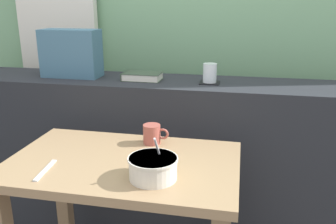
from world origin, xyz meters
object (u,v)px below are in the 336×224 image
Objects in this scene: juice_glass at (210,73)px; fork_utensil at (45,170)px; throw_pillow at (71,53)px; ceramic_mug at (152,134)px; breakfast_table at (124,192)px; coaster_square at (209,83)px; soup_bowl at (153,168)px; closed_book at (142,76)px.

fork_utensil is at bearing -125.50° from juice_glass.
throw_pillow is 2.83× the size of ceramic_mug.
coaster_square is at bearing 64.76° from breakfast_table.
throw_pillow is at bearing 178.78° from coaster_square.
ceramic_mug is at bearing -117.40° from juice_glass.
fork_utensil is at bearing -176.45° from soup_bowl.
juice_glass is 0.94m from fork_utensil.
breakfast_table is at bearing -110.52° from ceramic_mug.
breakfast_table is 2.82× the size of throw_pillow.
breakfast_table is 0.91m from throw_pillow.
throw_pillow is 0.86m from fork_utensil.
closed_book is 0.65× the size of throw_pillow.
ceramic_mug is (0.56, -0.42, -0.28)m from throw_pillow.
soup_bowl reaches higher than fork_utensil.
closed_book is 0.42m from throw_pillow.
throw_pillow is (-0.41, 0.01, 0.11)m from closed_book.
closed_book is (-0.36, 0.01, 0.02)m from coaster_square.
breakfast_table is 9.30× the size of juice_glass.
closed_book is at bearing 108.23° from soup_bowl.
coaster_square is 1.03× the size of juice_glass.
ceramic_mug is (0.32, 0.34, 0.04)m from fork_utensil.
juice_glass is at bearing 0.00° from coaster_square.
coaster_square is 0.93m from fork_utensil.
breakfast_table is 4.37× the size of closed_book.
coaster_square is 0.31× the size of throw_pillow.
throw_pillow reaches higher than fork_utensil.
closed_book is 0.47m from ceramic_mug.
ceramic_mug is at bearing -68.94° from closed_book.
closed_book reaches higher than ceramic_mug.
throw_pillow is at bearing 178.78° from juice_glass.
juice_glass is at bearing -1.22° from throw_pillow.
throw_pillow is 1.88× the size of fork_utensil.
juice_glass is 0.75m from soup_bowl.
juice_glass reaches higher than soup_bowl.
soup_bowl is (-0.13, -0.71, -0.20)m from juice_glass.
ceramic_mug is (0.16, -0.41, -0.17)m from closed_book.
breakfast_table is at bearing 141.22° from soup_bowl.
breakfast_table is 0.74m from coaster_square.
breakfast_table is at bearing -115.24° from coaster_square.
throw_pillow is at bearing 131.38° from soup_bowl.
juice_glass reaches higher than coaster_square.
fork_utensil is 0.47m from ceramic_mug.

